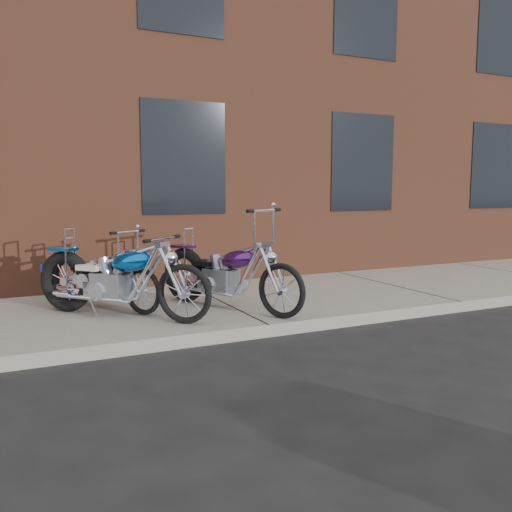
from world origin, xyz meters
TOP-DOWN VIEW (x-y plane):
  - ground at (0.00, 0.00)m, footprint 120.00×120.00m
  - sidewalk at (0.00, 1.50)m, footprint 22.00×3.00m
  - building_brick at (0.00, 8.00)m, footprint 22.00×10.00m
  - chopper_purple at (-0.11, 1.00)m, footprint 1.15×2.15m
  - chopper_blue at (-1.48, 1.14)m, footprint 1.74×1.87m
  - chopper_third at (-1.58, 1.78)m, footprint 1.16×1.79m

SIDE VIEW (x-z plane):
  - ground at x=0.00m, z-range 0.00..0.00m
  - sidewalk at x=0.00m, z-range 0.00..0.15m
  - chopper_third at x=-1.58m, z-range 0.00..1.04m
  - chopper_purple at x=-0.11m, z-range -0.08..1.23m
  - chopper_blue at x=-1.48m, z-range 0.06..1.12m
  - building_brick at x=0.00m, z-range 0.00..8.00m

